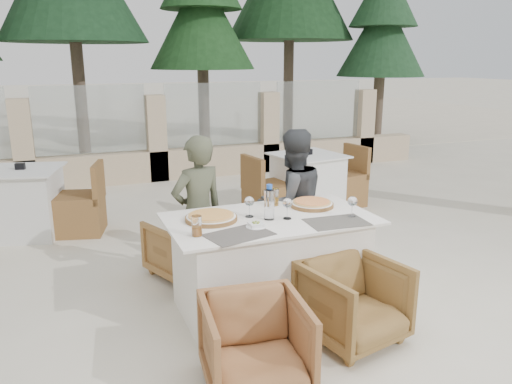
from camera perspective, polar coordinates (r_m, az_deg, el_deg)
name	(u,v)px	position (r m, az deg, el deg)	size (l,w,h in m)	color
ground	(273,308)	(4.17, 2.00, -13.11)	(80.00, 80.00, 0.00)	beige
sand_patch	(105,119)	(17.53, -16.89, 7.94)	(30.00, 16.00, 0.01)	beige
perimeter_wall_far	(156,132)	(8.38, -11.34, 6.72)	(10.00, 0.34, 1.60)	#CFB692
pine_centre	(202,32)	(10.99, -6.21, 17.71)	(2.20, 2.20, 5.00)	#1F481F
pine_far_right	(382,46)	(12.09, 14.15, 15.92)	(1.98, 1.98, 4.50)	#1F4525
dining_table	(270,263)	(4.01, 1.60, -8.16)	(1.60, 0.90, 0.77)	white
placemat_near_left	(239,235)	(3.50, -1.97, -4.88)	(0.45, 0.30, 0.00)	#565049
placemat_near_right	(337,222)	(3.81, 9.21, -3.41)	(0.45, 0.30, 0.00)	#57534B
pizza_left	(211,217)	(3.81, -5.14, -2.87)	(0.40, 0.40, 0.05)	#C7651B
pizza_right	(312,204)	(4.18, 6.40, -1.35)	(0.36, 0.36, 0.05)	#E24E1E
water_bottle	(269,202)	(3.79, 1.53, -1.15)	(0.08, 0.08, 0.28)	#BAD6F5
wine_glass_centre	(249,205)	(3.86, -0.76, -1.55)	(0.08, 0.08, 0.18)	white
wine_glass_near	(287,207)	(3.82, 3.61, -1.76)	(0.08, 0.08, 0.18)	white
wine_glass_corner	(352,205)	(3.93, 10.93, -1.52)	(0.08, 0.08, 0.18)	silver
beer_glass_left	(197,226)	(3.48, -6.79, -3.87)	(0.07, 0.07, 0.14)	#C36C1B
beer_glass_right	(274,197)	(4.17, 2.11, -0.58)	(0.07, 0.07, 0.14)	#BF7D1B
olive_dish	(256,224)	(3.64, 0.00, -3.73)	(0.11, 0.11, 0.04)	white
armchair_far_left	(184,247)	(4.71, -8.24, -6.25)	(0.57, 0.59, 0.54)	olive
armchair_far_right	(278,235)	(4.89, 2.57, -4.90)	(0.64, 0.66, 0.60)	brown
armchair_near_left	(255,346)	(3.15, -0.07, -17.14)	(0.61, 0.63, 0.57)	#945F35
armchair_near_right	(353,301)	(3.69, 11.05, -12.18)	(0.63, 0.65, 0.59)	brown
diner_left	(198,214)	(4.29, -6.64, -2.50)	(0.49, 0.32, 1.36)	#494C37
diner_right	(292,204)	(4.55, 4.12, -1.36)	(0.67, 0.52, 1.37)	#3E4044
bg_table_a	(25,203)	(6.23, -24.93, -1.10)	(1.64, 0.82, 0.77)	silver
bg_table_b	(307,183)	(6.55, 5.88, 0.98)	(1.64, 0.82, 0.77)	white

